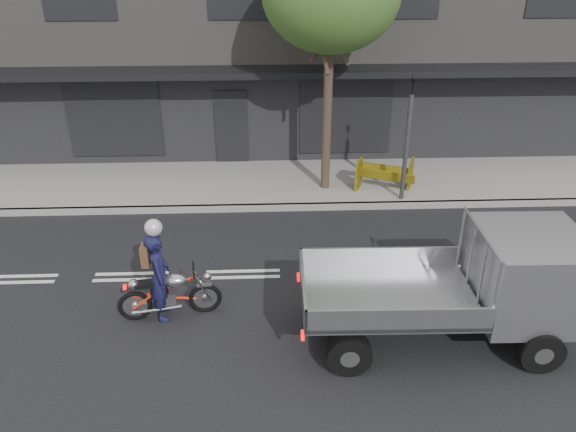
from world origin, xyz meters
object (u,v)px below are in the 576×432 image
at_px(traffic_light_pole, 406,146).
at_px(rider, 159,276).
at_px(construction_barrier, 386,177).
at_px(flatbed_ute, 502,279).
at_px(motorcycle, 169,293).

distance_m(traffic_light_pole, rider, 7.43).
bearing_deg(construction_barrier, flatbed_ute, -82.89).
relative_size(traffic_light_pole, construction_barrier, 2.24).
distance_m(flatbed_ute, construction_barrier, 6.20).
bearing_deg(traffic_light_pole, rider, -140.25).
relative_size(traffic_light_pole, rider, 1.95).
bearing_deg(flatbed_ute, motorcycle, 172.58).
height_order(motorcycle, flatbed_ute, flatbed_ute).
height_order(motorcycle, construction_barrier, construction_barrier).
distance_m(traffic_light_pole, motorcycle, 7.37).
height_order(rider, flatbed_ute, flatbed_ute).
xyz_separation_m(traffic_light_pole, rider, (-5.69, -4.73, -0.76)).
bearing_deg(rider, construction_barrier, -54.18).
relative_size(flatbed_ute, construction_barrier, 3.08).
bearing_deg(construction_barrier, traffic_light_pole, -55.10).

